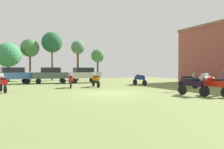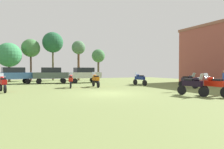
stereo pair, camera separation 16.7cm
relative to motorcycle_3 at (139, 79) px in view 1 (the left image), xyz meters
The scene contains 16 objects.
ground_plane 8.41m from the motorcycle_3, 138.44° to the right, with size 44.00×52.00×0.02m.
motorcycle_3 is the anchor object (origin of this frame).
motorcycle_4 10.03m from the motorcycle_3, 95.01° to the right, with size 0.62×2.13×1.49m.
motorcycle_5 9.30m from the motorcycle_3, 101.15° to the right, with size 0.76×2.12×1.47m.
motorcycle_6 13.27m from the motorcycle_3, behind, with size 0.77×2.17×1.44m.
motorcycle_7 5.17m from the motorcycle_3, behind, with size 0.62×2.25×1.49m.
motorcycle_8 7.61m from the motorcycle_3, behind, with size 0.79×2.12×1.46m.
motorcycle_9 5.27m from the motorcycle_3, 63.64° to the right, with size 0.62×2.14×1.45m.
car_1 11.26m from the motorcycle_3, 137.95° to the left, with size 4.47×2.24×2.00m.
car_2 7.97m from the motorcycle_3, 122.87° to the left, with size 4.40×2.07×2.00m.
car_3 14.92m from the motorcycle_3, 148.12° to the left, with size 4.55×2.54×2.00m.
tree_2 19.07m from the motorcycle_3, 135.05° to the left, with size 3.43×3.43×5.56m.
tree_4 15.27m from the motorcycle_3, 101.57° to the left, with size 2.26×2.26×6.60m.
tree_5 18.67m from the motorcycle_3, 124.73° to the left, with size 2.80×2.80×6.51m.
tree_6 13.94m from the motorcycle_3, 88.50° to the left, with size 2.25×2.25×5.26m.
tree_7 17.32m from the motorcycle_3, 115.27° to the left, with size 3.29×3.29×7.81m.
Camera 1 is at (-5.99, -13.15, 1.71)m, focal length 32.27 mm.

